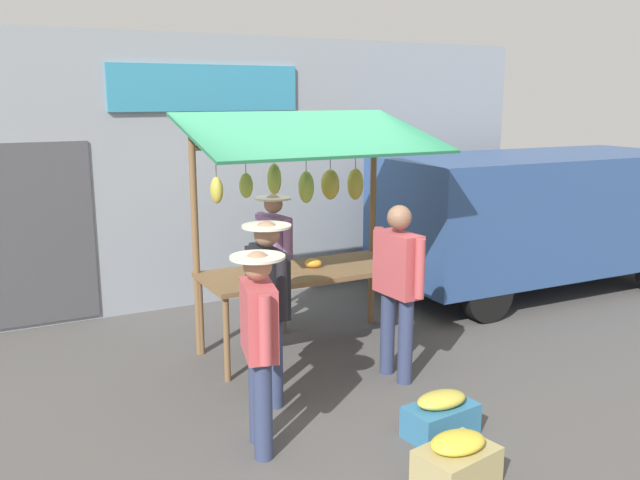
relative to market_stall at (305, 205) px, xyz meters
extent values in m
plane|color=#514F4C|center=(0.01, 0.06, -1.55)|extent=(40.00, 40.00, 0.00)
cube|color=#8C939E|center=(0.01, -2.14, 0.15)|extent=(9.00, 0.25, 3.40)
cube|color=teal|center=(0.35, -2.00, 1.20)|extent=(2.40, 0.06, 0.56)
cube|color=#47474C|center=(2.74, -2.01, -0.45)|extent=(1.90, 0.04, 2.10)
cube|color=brown|center=(0.01, 0.06, -0.70)|extent=(2.20, 0.90, 0.05)
cylinder|color=brown|center=(1.05, 0.45, -1.14)|extent=(0.06, 0.06, 0.83)
cylinder|color=brown|center=(-1.03, 0.45, -1.14)|extent=(0.06, 0.06, 0.83)
cylinder|color=brown|center=(1.05, -0.33, -1.14)|extent=(0.06, 0.06, 0.83)
cylinder|color=brown|center=(-1.03, -0.33, -1.14)|extent=(0.06, 0.06, 0.83)
cylinder|color=brown|center=(1.07, -0.34, -0.38)|extent=(0.07, 0.07, 2.35)
cylinder|color=brown|center=(-1.05, -0.34, -0.38)|extent=(0.07, 0.07, 2.35)
cylinder|color=brown|center=(0.01, -0.34, 0.60)|extent=(2.12, 0.06, 0.06)
cube|color=#23724C|center=(0.01, 0.21, 0.75)|extent=(2.50, 1.46, 0.39)
cylinder|color=brown|center=(-0.81, -0.34, 0.45)|extent=(0.01, 0.01, 0.29)
ellipsoid|color=gold|center=(-0.81, -0.34, 0.13)|extent=(0.23, 0.23, 0.36)
cylinder|color=brown|center=(-0.47, -0.31, 0.46)|extent=(0.01, 0.01, 0.28)
ellipsoid|color=gold|center=(-0.47, -0.31, 0.15)|extent=(0.25, 0.27, 0.33)
cylinder|color=brown|center=(-0.16, -0.29, 0.46)|extent=(0.01, 0.01, 0.29)
ellipsoid|color=#B2CC4C|center=(-0.16, -0.29, 0.14)|extent=(0.26, 0.27, 0.35)
cylinder|color=brown|center=(0.19, -0.35, 0.50)|extent=(0.01, 0.01, 0.19)
ellipsoid|color=#B2CC4C|center=(0.19, -0.35, 0.24)|extent=(0.23, 0.24, 0.33)
cylinder|color=brown|center=(0.51, -0.35, 0.46)|extent=(0.01, 0.01, 0.27)
ellipsoid|color=#B2CC4C|center=(0.51, -0.35, 0.19)|extent=(0.17, 0.15, 0.26)
cylinder|color=brown|center=(0.83, -0.35, 0.45)|extent=(0.01, 0.01, 0.30)
ellipsoid|color=gold|center=(0.83, -0.35, 0.16)|extent=(0.16, 0.18, 0.27)
sphere|color=#729E4C|center=(0.52, -0.22, -0.57)|extent=(0.20, 0.20, 0.20)
ellipsoid|color=gold|center=(-0.08, 0.03, -0.62)|extent=(0.22, 0.19, 0.10)
cylinder|color=#726656|center=(0.07, -0.82, -1.16)|extent=(0.14, 0.14, 0.78)
cylinder|color=#726656|center=(0.04, -0.57, -1.16)|extent=(0.14, 0.14, 0.78)
cube|color=#93669E|center=(0.05, -0.69, -0.50)|extent=(0.27, 0.49, 0.55)
cylinder|color=#93669E|center=(0.08, -0.99, -0.47)|extent=(0.09, 0.09, 0.51)
cylinder|color=#93669E|center=(0.02, -0.40, -0.47)|extent=(0.09, 0.09, 0.51)
sphere|color=#A87A5B|center=(0.05, -0.69, -0.08)|extent=(0.21, 0.21, 0.21)
cylinder|color=beige|center=(0.05, -0.69, -0.02)|extent=(0.41, 0.41, 0.02)
cylinder|color=navy|center=(-0.41, 1.26, -1.14)|extent=(0.14, 0.14, 0.83)
cylinder|color=navy|center=(-0.39, 0.99, -1.14)|extent=(0.14, 0.14, 0.83)
cube|color=#BF4C51|center=(-0.40, 1.13, -0.43)|extent=(0.25, 0.51, 0.59)
cylinder|color=#BF4C51|center=(-0.42, 1.44, -0.40)|extent=(0.09, 0.09, 0.54)
cylinder|color=#BF4C51|center=(-0.38, 0.81, -0.40)|extent=(0.09, 0.09, 0.54)
sphere|color=#8C664C|center=(-0.40, 1.13, 0.01)|extent=(0.23, 0.23, 0.23)
cylinder|color=navy|center=(1.30, 1.89, -1.17)|extent=(0.14, 0.14, 0.77)
cylinder|color=navy|center=(1.24, 1.64, -1.17)|extent=(0.14, 0.14, 0.77)
cube|color=#BF4C51|center=(1.27, 1.77, -0.51)|extent=(0.33, 0.51, 0.55)
cylinder|color=#BF4C51|center=(1.34, 2.05, -0.48)|extent=(0.09, 0.09, 0.50)
cylinder|color=#BF4C51|center=(1.20, 1.48, -0.48)|extent=(0.09, 0.09, 0.50)
sphere|color=#A87A5B|center=(1.27, 1.77, -0.10)|extent=(0.21, 0.21, 0.21)
cylinder|color=beige|center=(1.27, 1.77, -0.03)|extent=(0.40, 0.40, 0.02)
cylinder|color=navy|center=(0.87, 1.15, -1.15)|extent=(0.14, 0.14, 0.80)
cylinder|color=navy|center=(0.87, 0.88, -1.15)|extent=(0.14, 0.14, 0.80)
cube|color=black|center=(0.87, 1.01, -0.46)|extent=(0.22, 0.49, 0.57)
cylinder|color=black|center=(0.87, 1.32, -0.44)|extent=(0.09, 0.09, 0.52)
cylinder|color=black|center=(0.87, 0.71, -0.44)|extent=(0.09, 0.09, 0.52)
sphere|color=#A87A5B|center=(0.87, 1.01, -0.04)|extent=(0.22, 0.22, 0.22)
cylinder|color=beige|center=(0.87, 1.01, 0.03)|extent=(0.42, 0.42, 0.02)
cube|color=#2D4C84|center=(-3.81, -0.53, -0.45)|extent=(4.45, 1.96, 1.55)
cube|color=black|center=(-2.49, -0.56, -0.17)|extent=(1.45, 1.85, 0.68)
cylinder|color=black|center=(-2.30, 0.26, -1.22)|extent=(0.66, 0.20, 0.66)
cylinder|color=black|center=(-2.34, -1.40, -1.22)|extent=(0.66, 0.20, 0.66)
cylinder|color=black|center=(-5.33, -1.32, -1.22)|extent=(0.66, 0.20, 0.66)
cube|color=teal|center=(-0.08, 2.23, -1.42)|extent=(0.61, 0.39, 0.26)
ellipsoid|color=gold|center=(-0.08, 2.23, -1.25)|extent=(0.44, 0.25, 0.12)
cube|color=tan|center=(0.26, 2.85, -1.41)|extent=(0.60, 0.46, 0.28)
ellipsoid|color=yellow|center=(0.26, 2.85, -1.22)|extent=(0.42, 0.28, 0.12)
camera|label=1|loc=(3.06, 6.13, 1.10)|focal=37.69mm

